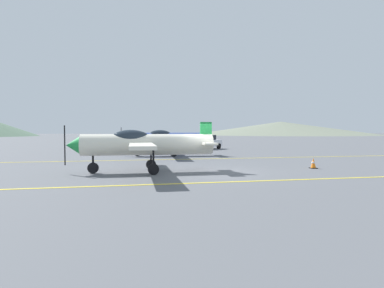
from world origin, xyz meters
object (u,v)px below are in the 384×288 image
at_px(airplane_near, 143,144).
at_px(airplane_mid, 167,139).
at_px(car_sedan, 205,142).
at_px(traffic_cone_front, 313,163).

relative_size(airplane_near, airplane_mid, 1.00).
xyz_separation_m(car_sedan, traffic_cone_front, (1.58, -19.34, -0.56)).
distance_m(airplane_mid, car_sedan, 10.38).
bearing_deg(car_sedan, airplane_near, -112.61).
bearing_deg(airplane_near, car_sedan, 67.39).
xyz_separation_m(airplane_near, airplane_mid, (2.51, 10.31, 0.00)).
distance_m(airplane_near, airplane_mid, 10.61).
height_order(airplane_mid, traffic_cone_front, airplane_mid).
distance_m(airplane_near, car_sedan, 20.72).
relative_size(airplane_mid, traffic_cone_front, 14.69).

